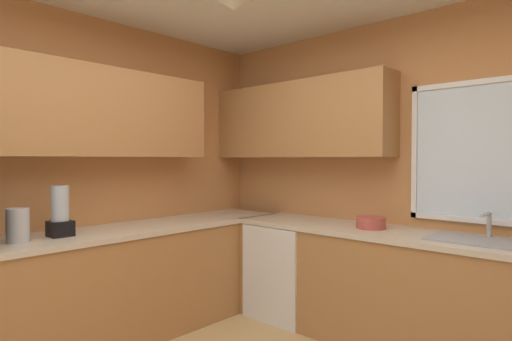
# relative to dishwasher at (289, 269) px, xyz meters

# --- Properties ---
(room_shell) EXTENTS (4.00, 4.09, 2.66)m
(room_shell) POSITION_rel_dishwasher_xyz_m (0.59, -1.15, 1.35)
(room_shell) COLOR #C6844C
(room_shell) RESTS_ON ground_plane
(counter_run_left) EXTENTS (0.65, 3.70, 0.88)m
(counter_run_left) POSITION_rel_dishwasher_xyz_m (-0.66, -1.65, 0.02)
(counter_run_left) COLOR #AD7542
(counter_run_left) RESTS_ON ground_plane
(counter_run_back) EXTENTS (3.09, 0.65, 0.88)m
(counter_run_back) POSITION_rel_dishwasher_xyz_m (1.18, 0.03, 0.02)
(counter_run_back) COLOR #AD7542
(counter_run_back) RESTS_ON ground_plane
(dishwasher) EXTENTS (0.60, 0.60, 0.84)m
(dishwasher) POSITION_rel_dishwasher_xyz_m (0.00, 0.00, 0.00)
(dishwasher) COLOR white
(dishwasher) RESTS_ON ground_plane
(kettle) EXTENTS (0.14, 0.14, 0.23)m
(kettle) POSITION_rel_dishwasher_xyz_m (-0.64, -2.05, 0.58)
(kettle) COLOR #B7B7BC
(kettle) RESTS_ON counter_run_left
(sink_assembly) EXTENTS (0.65, 0.40, 0.19)m
(sink_assembly) POSITION_rel_dishwasher_xyz_m (1.60, 0.04, 0.47)
(sink_assembly) COLOR #9EA0A5
(sink_assembly) RESTS_ON counter_run_back
(bowl) EXTENTS (0.23, 0.23, 0.09)m
(bowl) POSITION_rel_dishwasher_xyz_m (0.80, 0.03, 0.51)
(bowl) COLOR #B74C42
(bowl) RESTS_ON counter_run_back
(blender_appliance) EXTENTS (0.15, 0.15, 0.36)m
(blender_appliance) POSITION_rel_dishwasher_xyz_m (-0.66, -1.78, 0.63)
(blender_appliance) COLOR black
(blender_appliance) RESTS_ON counter_run_left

